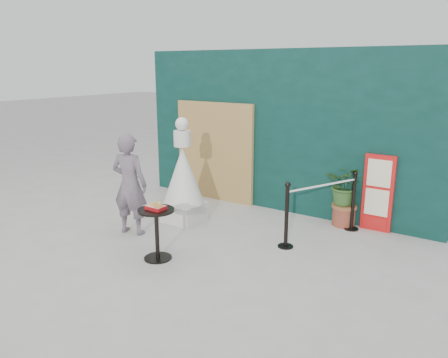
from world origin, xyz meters
TOP-DOWN VIEW (x-y plane):
  - ground at (0.00, 0.00)m, footprint 60.00×60.00m
  - back_wall at (0.00, 3.15)m, footprint 6.00×0.30m
  - bamboo_fence at (-1.40, 2.94)m, footprint 1.80×0.08m
  - woman at (-1.43, 0.58)m, footprint 0.68×0.53m
  - menu_board at (1.90, 2.95)m, footprint 0.50×0.07m
  - statue at (-1.07, 1.52)m, footprint 0.72×0.72m
  - cafe_table at (-0.39, 0.07)m, footprint 0.52×0.52m
  - food_basket at (-0.39, 0.07)m, footprint 0.26×0.19m
  - planter at (1.38, 2.89)m, footprint 0.64×0.55m
  - stanchion_barrier at (1.26, 2.12)m, footprint 0.84×1.54m

SIDE VIEW (x-z plane):
  - ground at x=0.00m, z-range 0.00..0.00m
  - stanchion_barrier at x=1.26m, z-range -0.02..1.01m
  - cafe_table at x=-0.39m, z-range 0.12..0.87m
  - planter at x=1.38m, z-range 0.09..1.17m
  - menu_board at x=1.90m, z-range 0.00..1.30m
  - statue at x=-1.07m, z-range -0.17..1.69m
  - food_basket at x=-0.39m, z-range 0.73..0.84m
  - woman at x=-1.43m, z-range 0.00..1.67m
  - bamboo_fence at x=-1.40m, z-range 0.00..2.00m
  - back_wall at x=0.00m, z-range 0.00..3.00m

